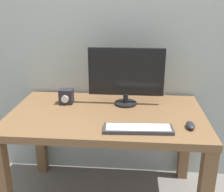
{
  "coord_description": "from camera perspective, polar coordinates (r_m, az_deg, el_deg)",
  "views": [
    {
      "loc": [
        0.18,
        -1.7,
        1.46
      ],
      "look_at": [
        0.04,
        0.0,
        0.85
      ],
      "focal_mm": 43.95,
      "sensor_mm": 36.0,
      "label": 1
    }
  ],
  "objects": [
    {
      "name": "keyboard_primary",
      "position": [
        1.62,
        5.46,
        -6.81
      ],
      "size": [
        0.41,
        0.14,
        0.02
      ],
      "color": "#333338",
      "rests_on": "desk"
    },
    {
      "name": "audio_controller",
      "position": [
        2.03,
        -9.5,
        -0.1
      ],
      "size": [
        0.1,
        0.09,
        0.11
      ],
      "color": "#232328",
      "rests_on": "desk"
    },
    {
      "name": "desk",
      "position": [
        1.91,
        -1.11,
        -6.6
      ],
      "size": [
        1.32,
        0.78,
        0.73
      ],
      "color": "brown",
      "rests_on": "ground_plane"
    },
    {
      "name": "monitor",
      "position": [
        1.94,
        2.96,
        4.46
      ],
      "size": [
        0.54,
        0.16,
        0.41
      ],
      "color": "black",
      "rests_on": "desk"
    },
    {
      "name": "mouse",
      "position": [
        1.71,
        15.98,
        -5.89
      ],
      "size": [
        0.05,
        0.1,
        0.03
      ],
      "primitive_type": "ellipsoid",
      "rotation": [
        0.0,
        0.0,
        0.0
      ],
      "color": "#232328",
      "rests_on": "desk"
    }
  ]
}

